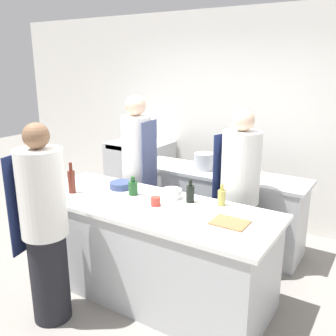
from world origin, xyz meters
TOP-DOWN VIEW (x-y plane):
  - ground_plane at (0.00, 0.00)m, footprint 16.00×16.00m
  - wall_back at (0.00, 2.13)m, footprint 8.00×0.06m
  - prep_counter at (0.00, 0.00)m, footprint 2.37×0.89m
  - pass_counter at (0.13, 1.27)m, footprint 2.05×0.57m
  - oven_range at (-1.36, 1.73)m, footprint 0.83×0.70m
  - chef_at_prep_near at (-0.48, -0.76)m, footprint 0.41×0.40m
  - chef_at_stove at (-0.64, 0.70)m, footprint 0.35×0.33m
  - chef_at_pass_far at (0.57, 0.77)m, footprint 0.44×0.42m
  - bottle_olive_oil at (0.31, 0.24)m, footprint 0.08×0.08m
  - bottle_vinegar at (-0.25, 0.12)m, footprint 0.09×0.09m
  - bottle_wine at (-0.79, -0.15)m, footprint 0.07×0.07m
  - bottle_cooking_oil at (0.58, 0.32)m, footprint 0.07×0.07m
  - bowl_mixing_large at (0.11, 0.24)m, footprint 0.19×0.19m
  - bowl_prep_small at (-0.47, 0.20)m, footprint 0.23×0.23m
  - cup at (0.09, -0.00)m, footprint 0.09×0.09m
  - cutting_board at (0.80, -0.00)m, footprint 0.28×0.23m
  - stockpot at (-0.07, 1.25)m, footprint 0.23×0.23m

SIDE VIEW (x-z plane):
  - ground_plane at x=0.00m, z-range 0.00..0.00m
  - prep_counter at x=0.00m, z-range 0.00..0.90m
  - pass_counter at x=0.13m, z-range 0.00..0.90m
  - oven_range at x=-1.36m, z-range 0.00..1.00m
  - chef_at_prep_near at x=-0.48m, z-range 0.00..1.70m
  - chef_at_pass_far at x=0.57m, z-range 0.00..1.71m
  - cutting_board at x=0.80m, z-range 0.90..0.91m
  - chef_at_stove at x=-0.64m, z-range 0.02..1.81m
  - bowl_prep_small at x=-0.47m, z-range 0.90..0.97m
  - cup at x=0.09m, z-range 0.90..0.98m
  - bowl_mixing_large at x=0.11m, z-range 0.90..0.99m
  - bottle_vinegar at x=-0.25m, z-range 0.88..1.06m
  - bottle_cooking_oil at x=0.58m, z-range 0.88..1.08m
  - bottle_olive_oil at x=0.31m, z-range 0.88..1.09m
  - stockpot at x=-0.07m, z-range 0.90..1.10m
  - bottle_wine at x=-0.79m, z-range 0.87..1.17m
  - wall_back at x=0.00m, z-range 0.00..2.80m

